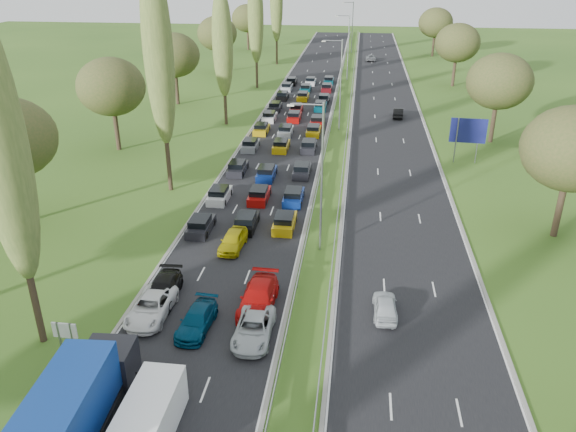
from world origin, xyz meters
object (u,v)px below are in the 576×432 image
(info_sign, at_px, (65,334))
(direction_sign, at_px, (468,133))
(white_van_rear, at_px, (150,416))
(blue_lorry, at_px, (77,406))
(near_car_3, at_px, (163,290))
(near_car_2, at_px, (151,307))

(info_sign, height_order, direction_sign, direction_sign)
(white_van_rear, bearing_deg, blue_lorry, -168.23)
(white_van_rear, distance_m, info_sign, 8.98)
(near_car_3, relative_size, blue_lorry, 0.52)
(near_car_3, distance_m, direction_sign, 40.64)
(near_car_3, bearing_deg, white_van_rear, -76.66)
(direction_sign, bearing_deg, white_van_rear, -116.42)
(blue_lorry, bearing_deg, near_car_2, 87.81)
(white_van_rear, height_order, direction_sign, direction_sign)
(blue_lorry, relative_size, white_van_rear, 1.64)
(near_car_2, distance_m, white_van_rear, 10.28)
(near_car_3, height_order, blue_lorry, blue_lorry)
(near_car_3, relative_size, white_van_rear, 0.85)
(white_van_rear, xyz_separation_m, info_sign, (-7.13, 5.45, 0.20))
(info_sign, bearing_deg, direction_sign, 52.97)
(blue_lorry, bearing_deg, info_sign, 118.80)
(near_car_3, xyz_separation_m, direction_sign, (25.07, 31.86, 2.84))
(near_car_2, height_order, blue_lorry, blue_lorry)
(info_sign, relative_size, direction_sign, 0.40)
(blue_lorry, relative_size, info_sign, 4.45)
(blue_lorry, bearing_deg, near_car_3, 87.27)
(near_car_3, height_order, info_sign, info_sign)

